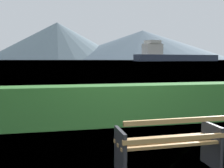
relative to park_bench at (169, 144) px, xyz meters
name	(u,v)px	position (x,y,z in m)	size (l,w,h in m)	color
water_surface	(59,60)	(0.00, 306.69, -0.42)	(620.00, 620.00, 0.00)	slate
park_bench	(169,144)	(0.00, 0.00, 0.00)	(1.56, 0.61, 0.87)	tan
hedge_row	(121,105)	(0.00, 2.95, 0.09)	(12.28, 0.72, 1.01)	#387A33
cargo_ship_large	(172,56)	(84.54, 183.88, 3.83)	(74.48, 25.78, 15.19)	#2D384C
distant_hills	(70,45)	(26.21, 593.81, 33.31)	(803.27, 393.20, 82.99)	slate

